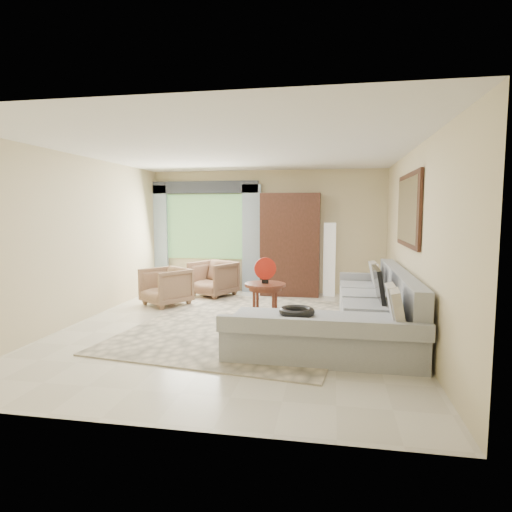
% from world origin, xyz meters
% --- Properties ---
extents(ground, '(6.00, 6.00, 0.00)m').
position_xyz_m(ground, '(0.00, 0.00, 0.00)').
color(ground, silver).
rests_on(ground, ground).
extents(area_rug, '(3.50, 4.36, 0.02)m').
position_xyz_m(area_rug, '(0.10, 0.23, 0.01)').
color(area_rug, beige).
rests_on(area_rug, ground).
extents(sectional_sofa, '(2.30, 3.46, 0.90)m').
position_xyz_m(sectional_sofa, '(1.78, -0.18, 0.28)').
color(sectional_sofa, '#A5A8AE').
rests_on(sectional_sofa, ground).
extents(tv_screen, '(0.14, 0.74, 0.48)m').
position_xyz_m(tv_screen, '(2.05, -0.03, 0.72)').
color(tv_screen, black).
rests_on(tv_screen, sectional_sofa).
extents(garden_hose, '(0.43, 0.43, 0.09)m').
position_xyz_m(garden_hose, '(1.00, -1.07, 0.55)').
color(garden_hose, black).
rests_on(garden_hose, sectional_sofa).
extents(coffee_table, '(0.63, 0.63, 0.63)m').
position_xyz_m(coffee_table, '(0.40, 0.33, 0.33)').
color(coffee_table, '#552216').
rests_on(coffee_table, ground).
extents(red_disc, '(0.33, 0.13, 0.34)m').
position_xyz_m(red_disc, '(0.40, 0.33, 0.86)').
color(red_disc, red).
rests_on(red_disc, coffee_table).
extents(armchair_left, '(1.05, 1.05, 0.69)m').
position_xyz_m(armchair_left, '(-1.62, 1.32, 0.35)').
color(armchair_left, '#947451').
rests_on(armchair_left, ground).
extents(armchair_right, '(1.04, 1.05, 0.72)m').
position_xyz_m(armchair_right, '(-0.98, 2.26, 0.36)').
color(armchair_right, brown).
rests_on(armchair_right, ground).
extents(potted_plant, '(0.50, 0.45, 0.50)m').
position_xyz_m(potted_plant, '(-2.41, 2.73, 0.25)').
color(potted_plant, '#999999').
rests_on(potted_plant, ground).
extents(armoire, '(1.20, 0.55, 2.10)m').
position_xyz_m(armoire, '(0.55, 2.72, 1.05)').
color(armoire, '#321B10').
rests_on(armoire, ground).
extents(floor_lamp, '(0.24, 0.24, 1.50)m').
position_xyz_m(floor_lamp, '(1.35, 2.78, 0.75)').
color(floor_lamp, silver).
rests_on(floor_lamp, ground).
extents(window, '(1.80, 0.04, 1.40)m').
position_xyz_m(window, '(-1.35, 2.97, 1.40)').
color(window, '#669E59').
rests_on(window, wall_back).
extents(curtain_left, '(0.40, 0.08, 2.30)m').
position_xyz_m(curtain_left, '(-2.40, 2.88, 1.15)').
color(curtain_left, '#9EB7CC').
rests_on(curtain_left, ground).
extents(curtain_right, '(0.40, 0.08, 2.30)m').
position_xyz_m(curtain_right, '(-0.30, 2.88, 1.15)').
color(curtain_right, '#9EB7CC').
rests_on(curtain_right, ground).
extents(valance, '(2.40, 0.12, 0.26)m').
position_xyz_m(valance, '(-1.35, 2.90, 2.25)').
color(valance, '#1E232D').
rests_on(valance, wall_back).
extents(wall_mirror, '(0.05, 1.70, 1.05)m').
position_xyz_m(wall_mirror, '(2.46, 0.35, 1.75)').
color(wall_mirror, black).
rests_on(wall_mirror, wall_right).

